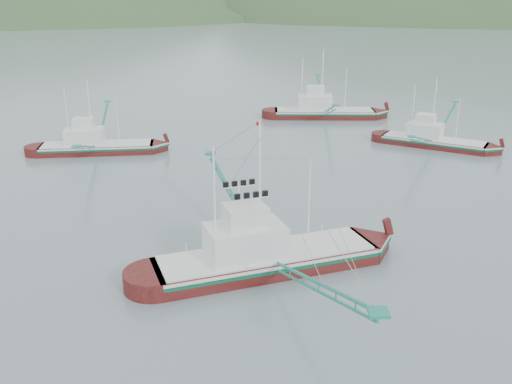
{
  "coord_description": "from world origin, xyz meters",
  "views": [
    {
      "loc": [
        0.21,
        -37.74,
        18.76
      ],
      "look_at": [
        0.0,
        6.0,
        3.2
      ],
      "focal_mm": 40.0,
      "sensor_mm": 36.0,
      "label": 1
    }
  ],
  "objects_px": {
    "bg_boat_far": "(323,108)",
    "bg_boat_left": "(95,141)",
    "bg_boat_right": "(434,132)",
    "main_boat": "(265,240)"
  },
  "relations": [
    {
      "from": "bg_boat_right",
      "to": "bg_boat_far",
      "type": "bearing_deg",
      "value": 154.27
    },
    {
      "from": "main_boat",
      "to": "bg_boat_right",
      "type": "height_order",
      "value": "main_boat"
    },
    {
      "from": "main_boat",
      "to": "bg_boat_right",
      "type": "xyz_separation_m",
      "value": [
        21.61,
        33.7,
        -0.37
      ]
    },
    {
      "from": "bg_boat_right",
      "to": "bg_boat_left",
      "type": "xyz_separation_m",
      "value": [
        -41.89,
        -3.04,
        -0.46
      ]
    },
    {
      "from": "bg_boat_right",
      "to": "main_boat",
      "type": "bearing_deg",
      "value": -93.34
    },
    {
      "from": "main_boat",
      "to": "bg_boat_left",
      "type": "distance_m",
      "value": 36.77
    },
    {
      "from": "bg_boat_right",
      "to": "bg_boat_left",
      "type": "bearing_deg",
      "value": -146.52
    },
    {
      "from": "bg_boat_far",
      "to": "bg_boat_right",
      "type": "bearing_deg",
      "value": -54.26
    },
    {
      "from": "bg_boat_far",
      "to": "bg_boat_left",
      "type": "xyz_separation_m",
      "value": [
        -29.8,
        -20.35,
        -0.05
      ]
    },
    {
      "from": "main_boat",
      "to": "bg_boat_far",
      "type": "height_order",
      "value": "main_boat"
    }
  ]
}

